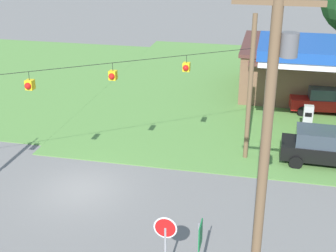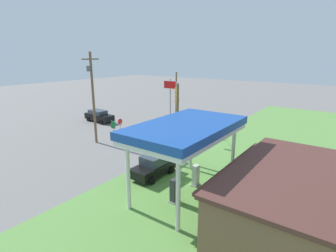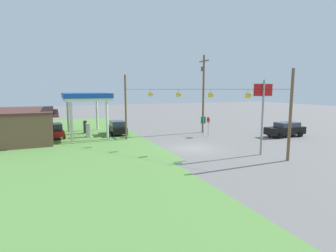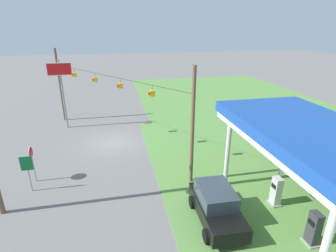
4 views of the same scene
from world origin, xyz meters
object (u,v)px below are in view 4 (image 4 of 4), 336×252
fuel_pump_near (276,192)px  route_sign (27,167)px  fuel_pump_far (313,230)px  stop_sign_overhead (61,80)px  car_at_pumps_front (216,205)px  stop_sign_roadside (32,157)px  gas_station_canopy (308,136)px

fuel_pump_near → route_sign: route_sign is taller
fuel_pump_far → stop_sign_overhead: 22.93m
car_at_pumps_front → stop_sign_roadside: bearing=-118.4°
fuel_pump_near → route_sign: (-4.23, -13.96, 0.88)m
gas_station_canopy → fuel_pump_near: (-1.49, -0.00, -4.07)m
stop_sign_overhead → route_sign: bearing=-3.0°
gas_station_canopy → stop_sign_overhead: bearing=-141.3°
stop_sign_overhead → fuel_pump_far: bearing=36.4°
fuel_pump_near → stop_sign_roadside: bearing=-111.1°
gas_station_canopy → stop_sign_overhead: size_ratio=1.38×
stop_sign_roadside → route_sign: 1.16m
route_sign → gas_station_canopy: bearing=67.7°
car_at_pumps_front → stop_sign_roadside: 11.82m
gas_station_canopy → fuel_pump_near: 4.34m
stop_sign_overhead → car_at_pumps_front: bearing=31.4°
fuel_pump_far → stop_sign_roadside: size_ratio=0.70×
gas_station_canopy → stop_sign_roadside: (-6.87, -13.99, -3.09)m
fuel_pump_far → stop_sign_roadside: (-8.36, -13.99, 0.98)m
gas_station_canopy → fuel_pump_far: gas_station_canopy is taller
stop_sign_roadside → car_at_pumps_front: bearing=-120.0°
fuel_pump_near → fuel_pump_far: same height
stop_sign_roadside → stop_sign_overhead: stop_sign_overhead is taller
fuel_pump_far → stop_sign_roadside: stop_sign_roadside is taller
fuel_pump_near → fuel_pump_far: bearing=0.0°
fuel_pump_far → stop_sign_roadside: bearing=-120.9°
fuel_pump_near → car_at_pumps_front: 3.82m
stop_sign_roadside → route_sign: bearing=-178.4°
fuel_pump_near → route_sign: size_ratio=0.73×
route_sign → stop_sign_roadside: bearing=-178.4°
stop_sign_overhead → fuel_pump_near: bearing=41.4°
fuel_pump_near → car_at_pumps_front: (0.51, -3.79, 0.11)m
stop_sign_roadside → route_sign: size_ratio=1.04×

